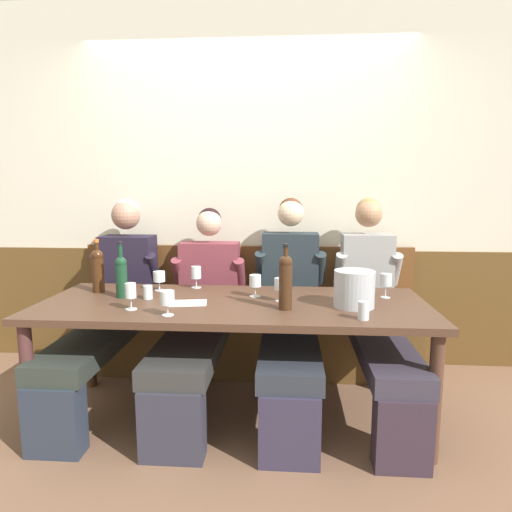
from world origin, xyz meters
The scene contains 23 objects.
ground_plane centered at (0.00, 0.00, -0.01)m, with size 6.80×6.80×0.02m, color brown.
room_wall_back centered at (0.00, 1.09, 1.40)m, with size 6.80×0.08×2.80m, color beige.
wood_wainscot_panel centered at (0.00, 1.04, 0.45)m, with size 6.80×0.03×0.90m, color brown.
wall_bench centered at (0.00, 0.83, 0.28)m, with size 2.56×0.42×0.94m.
dining_table centered at (0.00, 0.09, 0.65)m, with size 2.26×0.88×0.73m.
person_center_right_seat centered at (-0.89, 0.46, 0.64)m, with size 0.49×1.35×1.31m.
person_center_left_seat centered at (-0.26, 0.41, 0.59)m, with size 0.54×1.33×1.24m.
person_left_seat centered at (0.34, 0.44, 0.62)m, with size 0.51×1.34×1.32m.
person_right_seat centered at (0.89, 0.45, 0.64)m, with size 0.47×1.34×1.32m.
ice_bucket centered at (0.69, 0.03, 0.83)m, with size 0.23×0.23×0.21m, color #B1B5BC.
wine_bottle_green_tall centered at (-0.69, 0.15, 0.87)m, with size 0.07×0.07×0.34m.
wine_bottle_clear_water centered at (0.31, -0.05, 0.89)m, with size 0.07×0.07×0.36m.
wine_bottle_amber_mid centered at (-0.89, 0.27, 0.88)m, with size 0.08×0.08×0.34m.
wine_glass_mid_left centered at (-0.31, -0.22, 0.82)m, with size 0.08×0.08×0.13m.
wine_glass_right_end centered at (-0.51, 0.34, 0.81)m, with size 0.08×0.08×0.13m.
wine_glass_left_end centered at (0.28, 0.12, 0.82)m, with size 0.07×0.07×0.14m.
wine_glass_center_front centered at (0.91, 0.25, 0.83)m, with size 0.07×0.07×0.15m.
wine_glass_center_rear centered at (-0.29, 0.44, 0.82)m, with size 0.07×0.07×0.15m.
wine_glass_near_bucket centered at (0.12, 0.22, 0.82)m, with size 0.07×0.07×0.14m.
wine_glass_by_bottle centered at (-0.54, -0.12, 0.83)m, with size 0.06×0.06×0.15m.
water_tumbler_left centered at (-0.52, 0.12, 0.77)m, with size 0.06×0.06×0.08m, color silver.
water_tumbler_center centered at (0.70, -0.22, 0.77)m, with size 0.06×0.06×0.09m, color silver.
tasting_sheet_left_guest centered at (-0.26, 0.03, 0.73)m, with size 0.21×0.15×0.00m, color white.
Camera 1 is at (0.32, -2.44, 1.39)m, focal length 31.25 mm.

